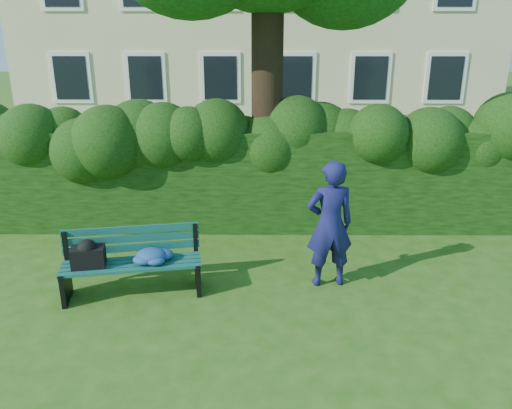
{
  "coord_description": "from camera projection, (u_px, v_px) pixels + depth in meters",
  "views": [
    {
      "loc": [
        0.05,
        -6.45,
        3.39
      ],
      "look_at": [
        0.0,
        0.6,
        0.95
      ],
      "focal_mm": 35.0,
      "sensor_mm": 36.0,
      "label": 1
    }
  ],
  "objects": [
    {
      "name": "hedge",
      "position": [
        257.0,
        178.0,
        8.99
      ],
      "size": [
        10.0,
        1.0,
        1.8
      ],
      "color": "black",
      "rests_on": "ground"
    },
    {
      "name": "ground",
      "position": [
        256.0,
        280.0,
        7.2
      ],
      "size": [
        80.0,
        80.0,
        0.0
      ],
      "primitive_type": "plane",
      "color": "#285A10",
      "rests_on": "ground"
    },
    {
      "name": "man_reading",
      "position": [
        330.0,
        224.0,
        6.82
      ],
      "size": [
        0.71,
        0.52,
        1.8
      ],
      "primitive_type": "imported",
      "rotation": [
        0.0,
        0.0,
        3.29
      ],
      "color": "#171953",
      "rests_on": "ground"
    },
    {
      "name": "park_bench",
      "position": [
        128.0,
        260.0,
        6.68
      ],
      "size": [
        1.9,
        0.87,
        0.89
      ],
      "rotation": [
        0.0,
        0.0,
        0.18
      ],
      "color": "#0F4E47",
      "rests_on": "ground"
    }
  ]
}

